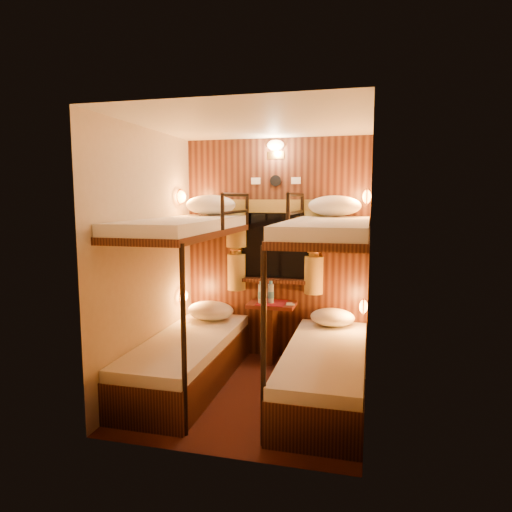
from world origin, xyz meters
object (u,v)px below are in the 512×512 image
(bottle_left, at_px, (261,294))
(bottle_right, at_px, (271,294))
(bunk_right, at_px, (325,337))
(bunk_left, at_px, (188,327))
(table, at_px, (272,324))

(bottle_left, xyz_separation_m, bottle_right, (0.10, 0.03, 0.00))
(bottle_left, bearing_deg, bunk_right, -44.09)
(bunk_left, bearing_deg, bunk_right, 0.00)
(bunk_right, relative_size, bottle_right, 7.88)
(bunk_right, xyz_separation_m, table, (-0.65, 0.78, -0.14))
(bunk_right, distance_m, bottle_left, 1.07)
(bottle_right, bearing_deg, bottle_left, -160.99)
(table, relative_size, bottle_left, 2.74)
(bottle_left, bearing_deg, bottle_right, 19.01)
(table, height_order, bottle_right, bottle_right)
(bunk_left, height_order, bunk_right, same)
(bunk_right, distance_m, table, 1.02)
(bunk_right, bearing_deg, bunk_left, 180.00)
(table, bearing_deg, bunk_left, -129.67)
(bunk_right, bearing_deg, bottle_right, 130.72)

